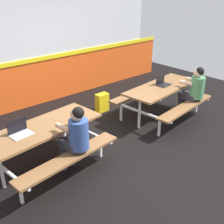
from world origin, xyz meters
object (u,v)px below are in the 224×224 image
Objects in this scene: backpack_dark at (102,103)px; picnic_table_right at (161,93)px; laptop_dark at (163,83)px; picnic_table_left at (44,135)px; student_nearer at (76,135)px; laptop_silver at (20,132)px; student_further at (194,89)px.

picnic_table_right is at bearing -53.66° from backpack_dark.
laptop_dark is at bearing -49.96° from backpack_dark.
picnic_table_left is 1.00× the size of picnic_table_right.
student_nearer is 2.49m from backpack_dark.
backpack_dark is at bearing 27.18° from picnic_table_left.
picnic_table_right is 3.32m from laptop_silver.
laptop_silver is at bearing -156.47° from backpack_dark.
backpack_dark is (-1.30, 1.63, -0.49)m from student_further.
student_further is 0.69m from laptop_dark.
picnic_table_right is 0.23m from laptop_dark.
laptop_dark is 1.51m from backpack_dark.
student_nearer is 1.00× the size of student_further.
picnic_table_right is at bearing -0.54° from laptop_silver.
laptop_silver is at bearing -179.52° from picnic_table_left.
laptop_silver reaches higher than picnic_table_left.
student_nearer is at bearing -169.42° from picnic_table_right.
laptop_dark is at bearing 30.37° from picnic_table_right.
backpack_dark is (-0.82, 1.12, -0.36)m from picnic_table_right.
picnic_table_left is at bearing 179.32° from picnic_table_right.
student_further is 3.83m from laptop_silver.
laptop_silver is 2.78m from backpack_dark.
picnic_table_left is at bearing -152.82° from backpack_dark.
laptop_silver is 3.39m from laptop_dark.
student_further is 2.74× the size of backpack_dark.
picnic_table_left is at bearing 170.93° from student_further.
student_further is at bearing -9.07° from picnic_table_left.
laptop_dark is at bearing 0.21° from picnic_table_left.
student_nearer is 3.54× the size of laptop_silver.
student_nearer is at bearing 179.78° from student_further.
student_further reaches higher than picnic_table_right.
student_nearer is (0.27, -0.53, 0.13)m from picnic_table_left.
student_further is (3.41, -0.54, 0.13)m from picnic_table_left.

